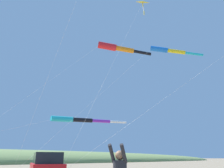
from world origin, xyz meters
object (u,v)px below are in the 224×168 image
(parked_car, at_px, (46,167))
(kite_windsock_yellow_midlevel, at_px, (168,51))
(kite_delta_blue_topmost, at_px, (143,2))
(kite_windsock_striped_overhead, at_px, (81,120))
(kite_windsock_teal_far_right, at_px, (117,48))

(parked_car, bearing_deg, kite_windsock_yellow_midlevel, -98.38)
(kite_delta_blue_topmost, relative_size, kite_windsock_striped_overhead, 0.97)
(kite_delta_blue_topmost, xyz_separation_m, kite_windsock_teal_far_right, (4.13, 0.84, -5.10))
(kite_delta_blue_topmost, relative_size, kite_windsock_teal_far_right, 0.97)
(kite_windsock_yellow_midlevel, bearing_deg, kite_windsock_striped_overhead, 61.29)
(kite_delta_blue_topmost, distance_m, kite_windsock_teal_far_right, 6.61)
(parked_car, height_order, kite_windsock_striped_overhead, kite_windsock_striped_overhead)
(kite_windsock_yellow_midlevel, height_order, kite_delta_blue_topmost, kite_delta_blue_topmost)
(kite_windsock_teal_far_right, bearing_deg, parked_car, 115.86)
(kite_delta_blue_topmost, bearing_deg, kite_windsock_striped_overhead, 78.15)
(kite_windsock_striped_overhead, bearing_deg, kite_windsock_teal_far_right, -68.79)
(parked_car, distance_m, kite_windsock_striped_overhead, 6.10)
(parked_car, xyz_separation_m, kite_windsock_yellow_midlevel, (-1.77, -12.00, 11.58))
(parked_car, xyz_separation_m, kite_windsock_striped_overhead, (2.60, -4.03, 3.77))
(parked_car, xyz_separation_m, kite_windsock_teal_far_right, (5.16, -10.64, 14.20))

